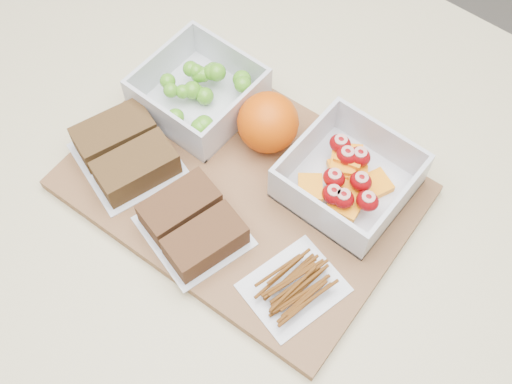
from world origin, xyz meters
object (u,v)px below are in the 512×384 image
grape_container (202,92)px  sandwich_bag_center (193,225)px  sandwich_bag_left (125,152)px  cutting_board (241,187)px  fruit_container (348,179)px  pretzel_bag (294,284)px  orange (268,123)px

grape_container → sandwich_bag_center: bearing=-51.8°
grape_container → sandwich_bag_left: bearing=-96.5°
cutting_board → fruit_container: bearing=33.2°
sandwich_bag_left → sandwich_bag_center: size_ratio=1.09×
pretzel_bag → sandwich_bag_center: bearing=-172.6°
orange → pretzel_bag: 0.21m
grape_container → orange: 0.11m
fruit_container → sandwich_bag_center: (-0.11, -0.17, -0.00)m
cutting_board → grape_container: bearing=149.0°
cutting_board → pretzel_bag: pretzel_bag is taller
pretzel_bag → grape_container: bearing=152.4°
fruit_container → sandwich_bag_left: bearing=-149.8°
pretzel_bag → fruit_container: bearing=101.4°
fruit_container → pretzel_bag: 0.15m
grape_container → pretzel_bag: grape_container is taller
grape_container → pretzel_bag: (0.26, -0.14, -0.01)m
fruit_container → sandwich_bag_center: bearing=-123.3°
cutting_board → orange: size_ratio=5.28×
cutting_board → fruit_container: (0.11, 0.08, 0.03)m
grape_container → cutting_board: bearing=-28.2°
sandwich_bag_left → cutting_board: bearing=25.2°
cutting_board → sandwich_bag_left: (-0.14, -0.06, 0.03)m
pretzel_bag → orange: bearing=136.8°
orange → sandwich_bag_left: bearing=-131.3°
grape_container → orange: orange is taller
sandwich_bag_left → fruit_container: bearing=30.2°
fruit_container → orange: (-0.12, -0.00, 0.02)m
sandwich_bag_left → pretzel_bag: sandwich_bag_left is taller
orange → sandwich_bag_center: orange is taller
grape_container → fruit_container: 0.23m
grape_container → sandwich_bag_center: (0.12, -0.15, -0.01)m
grape_container → fruit_container: fruit_container is taller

